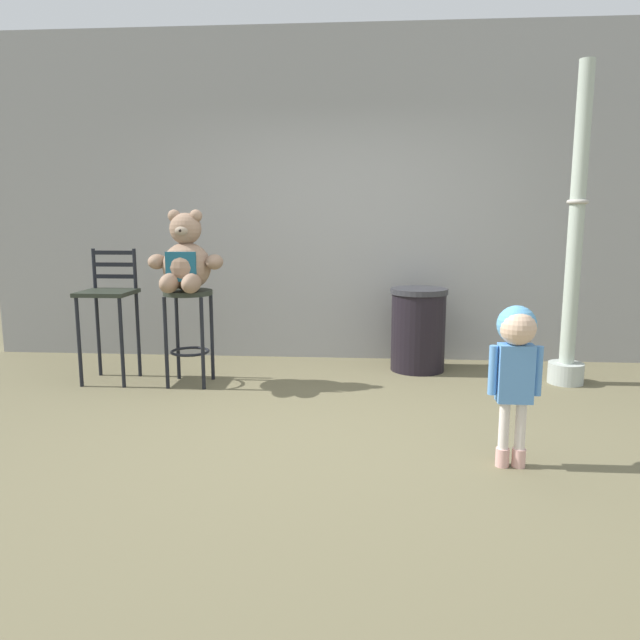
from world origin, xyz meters
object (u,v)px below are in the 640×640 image
Objects in this scene: teddy_bear at (186,261)px; bar_chair_empty at (109,301)px; bar_stool_with_teddy at (189,317)px; child_walking at (516,351)px; trash_bin at (418,329)px; lamppost at (573,263)px.

teddy_bear reaches higher than bar_chair_empty.
bar_chair_empty is (-0.72, 0.06, 0.12)m from bar_stool_with_teddy.
bar_stool_with_teddy is at bearing -154.28° from child_walking.
bar_stool_with_teddy reaches higher than trash_bin.
child_walking is 2.09m from lamppost.
lamppost is (1.25, -0.37, 0.66)m from trash_bin.
child_walking reaches higher than trash_bin.
trash_bin is 1.46m from lamppost.
teddy_bear is 0.72× the size of child_walking.
teddy_bear is at bearing -153.75° from child_walking.
teddy_bear is 0.87× the size of trash_bin.
bar_stool_with_teddy is 0.87× the size of child_walking.
bar_chair_empty is at bearing -148.46° from child_walking.
bar_chair_empty is at bearing 175.32° from bar_stool_with_teddy.
lamppost is at bearing 3.06° from bar_chair_empty.
child_walking is at bearing -80.90° from trash_bin.
teddy_bear is (0.00, -0.03, 0.48)m from bar_stool_with_teddy.
child_walking is 0.35× the size of lamppost.
child_walking is 0.81× the size of bar_chair_empty.
trash_bin is (2.00, 0.64, -0.20)m from bar_stool_with_teddy.
trash_bin is (-0.35, 2.22, -0.29)m from child_walking.
lamppost is 3.99m from bar_chair_empty.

